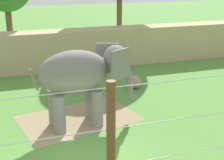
% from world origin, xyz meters
% --- Properties ---
extents(ground_plane, '(120.00, 120.00, 0.00)m').
position_xyz_m(ground_plane, '(0.00, 0.00, 0.00)').
color(ground_plane, '#518938').
extents(dirt_patch, '(5.64, 4.34, 0.01)m').
position_xyz_m(dirt_patch, '(0.67, 3.32, 0.00)').
color(dirt_patch, '#937F5B').
rests_on(dirt_patch, ground).
extents(embankment_wall, '(36.00, 1.80, 2.59)m').
position_xyz_m(embankment_wall, '(0.00, 11.79, 1.30)').
color(embankment_wall, tan).
rests_on(embankment_wall, ground).
extents(elephant, '(4.51, 1.95, 3.34)m').
position_xyz_m(elephant, '(0.75, 2.70, 2.22)').
color(elephant, gray).
rests_on(elephant, ground).
extents(enrichment_ball, '(0.76, 0.76, 0.76)m').
position_xyz_m(enrichment_ball, '(4.59, 6.32, 0.38)').
color(enrichment_ball, gray).
rests_on(enrichment_ball, ground).
extents(cable_fence, '(9.64, 0.22, 3.94)m').
position_xyz_m(cable_fence, '(-0.02, -3.48, 1.98)').
color(cable_fence, brown).
rests_on(cable_fence, ground).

